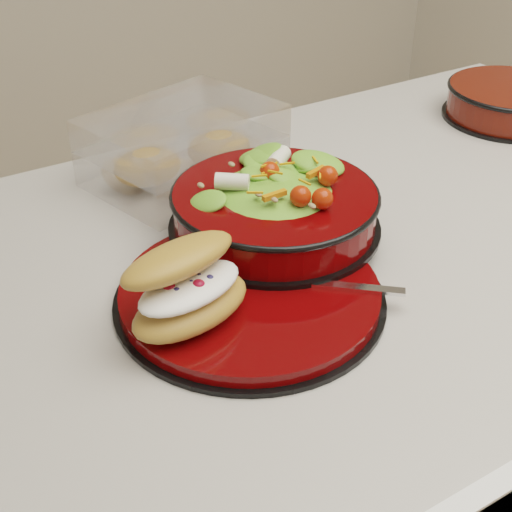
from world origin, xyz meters
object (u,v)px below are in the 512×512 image
dinner_plate (251,294)px  extra_bowl (511,100)px  pastry_box (184,147)px  salad_bowl (275,200)px  fork (326,284)px  island_counter (323,477)px  croissant (187,286)px

dinner_plate → extra_bowl: bearing=18.5°
dinner_plate → pastry_box: pastry_box is taller
dinner_plate → salad_bowl: salad_bowl is taller
dinner_plate → fork: 0.08m
island_counter → croissant: (-0.24, -0.07, 0.50)m
dinner_plate → croissant: 0.09m
pastry_box → dinner_plate: bearing=-118.7°
salad_bowl → fork: 0.13m
island_counter → salad_bowl: salad_bowl is taller
island_counter → extra_bowl: size_ratio=5.81×
fork → extra_bowl: bearing=-24.9°
croissant → extra_bowl: croissant is taller
pastry_box → extra_bowl: (0.55, -0.09, -0.02)m
island_counter → pastry_box: (-0.09, 0.24, 0.49)m
salad_bowl → croissant: (-0.16, -0.10, 0.00)m
salad_bowl → pastry_box: size_ratio=0.89×
fork → salad_bowl: bearing=33.4°
croissant → extra_bowl: bearing=4.7°
croissant → island_counter: bearing=2.9°
island_counter → pastry_box: bearing=110.8°
island_counter → extra_bowl: 0.68m
croissant → fork: (0.15, -0.03, -0.04)m
extra_bowl → croissant: bearing=-162.5°
island_counter → extra_bowl: (0.46, 0.15, 0.48)m
island_counter → salad_bowl: bearing=158.4°
island_counter → salad_bowl: size_ratio=4.95×
fork → pastry_box: (0.00, 0.34, 0.02)m
fork → extra_bowl: size_ratio=0.59×
island_counter → salad_bowl: (-0.08, 0.03, 0.50)m
dinner_plate → extra_bowl: (0.62, 0.21, 0.02)m
salad_bowl → island_counter: bearing=-21.6°
croissant → fork: croissant is taller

